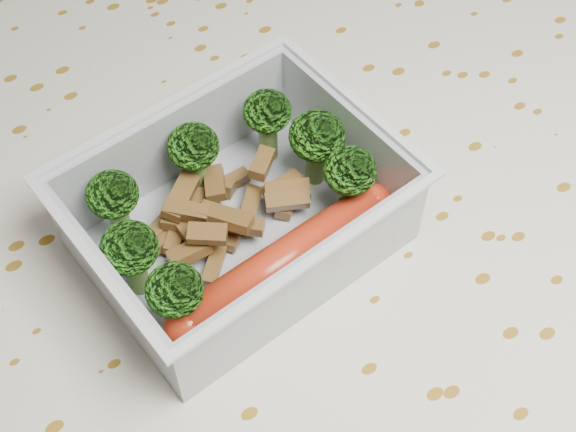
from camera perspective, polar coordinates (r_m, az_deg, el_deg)
dining_table at (r=0.55m, az=0.03°, el=-6.84°), size 1.40×0.90×0.75m
tablecloth at (r=0.50m, az=0.03°, el=-4.07°), size 1.46×0.96×0.19m
lunch_container at (r=0.45m, az=-3.55°, el=-0.22°), size 0.19×0.16×0.06m
broccoli_florets at (r=0.44m, az=-4.36°, el=2.17°), size 0.16×0.11×0.05m
meat_pile at (r=0.46m, az=-4.97°, el=0.20°), size 0.11×0.07×0.03m
sausage at (r=0.44m, az=-0.27°, el=-3.32°), size 0.15×0.04×0.03m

